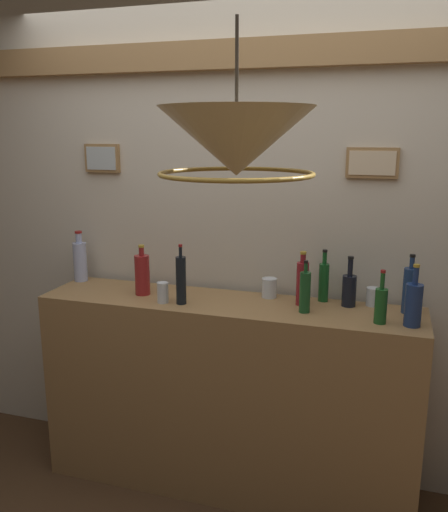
# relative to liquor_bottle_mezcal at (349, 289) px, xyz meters

# --- Properties ---
(panelled_rear_partition) EXTENTS (3.64, 0.15, 2.58)m
(panelled_rear_partition) POSITION_rel_liquor_bottle_mezcal_xyz_m (-0.59, 0.16, 0.23)
(panelled_rear_partition) COLOR beige
(panelled_rear_partition) RESTS_ON ground
(bar_shelf_unit) EXTENTS (1.93, 0.42, 1.03)m
(bar_shelf_unit) POSITION_rel_liquor_bottle_mezcal_xyz_m (-0.59, -0.12, -0.60)
(bar_shelf_unit) COLOR #9E7547
(bar_shelf_unit) RESTS_ON ground
(liquor_bottle_mezcal) EXTENTS (0.07, 0.07, 0.25)m
(liquor_bottle_mezcal) POSITION_rel_liquor_bottle_mezcal_xyz_m (0.00, 0.00, 0.00)
(liquor_bottle_mezcal) COLOR black
(liquor_bottle_mezcal) RESTS_ON bar_shelf_unit
(liquor_bottle_rum) EXTENTS (0.05, 0.05, 0.25)m
(liquor_bottle_rum) POSITION_rel_liquor_bottle_mezcal_xyz_m (-0.19, -0.16, 0.02)
(liquor_bottle_rum) COLOR #1B5026
(liquor_bottle_rum) RESTS_ON bar_shelf_unit
(liquor_bottle_bourbon) EXTENTS (0.05, 0.05, 0.30)m
(liquor_bottle_bourbon) POSITION_rel_liquor_bottle_mezcal_xyz_m (-0.80, -0.21, 0.04)
(liquor_bottle_bourbon) COLOR black
(liquor_bottle_bourbon) RESTS_ON bar_shelf_unit
(liquor_bottle_amaro) EXTENTS (0.07, 0.07, 0.28)m
(liquor_bottle_amaro) POSITION_rel_liquor_bottle_mezcal_xyz_m (0.29, -0.20, 0.02)
(liquor_bottle_amaro) COLOR navy
(liquor_bottle_amaro) RESTS_ON bar_shelf_unit
(liquor_bottle_vermouth) EXTENTS (0.08, 0.08, 0.27)m
(liquor_bottle_vermouth) POSITION_rel_liquor_bottle_mezcal_xyz_m (-1.05, -0.13, 0.02)
(liquor_bottle_vermouth) COLOR maroon
(liquor_bottle_vermouth) RESTS_ON bar_shelf_unit
(liquor_bottle_gin) EXTENTS (0.07, 0.07, 0.28)m
(liquor_bottle_gin) POSITION_rel_liquor_bottle_mezcal_xyz_m (0.28, -0.02, 0.03)
(liquor_bottle_gin) COLOR navy
(liquor_bottle_gin) RESTS_ON bar_shelf_unit
(liquor_bottle_rye) EXTENTS (0.05, 0.05, 0.27)m
(liquor_bottle_rye) POSITION_rel_liquor_bottle_mezcal_xyz_m (-0.13, 0.04, 0.02)
(liquor_bottle_rye) COLOR #175523
(liquor_bottle_rye) RESTS_ON bar_shelf_unit
(liquor_bottle_tequila) EXTENTS (0.06, 0.06, 0.27)m
(liquor_bottle_tequila) POSITION_rel_liquor_bottle_mezcal_xyz_m (-0.22, -0.05, 0.03)
(liquor_bottle_tequila) COLOR maroon
(liquor_bottle_tequila) RESTS_ON bar_shelf_unit
(liquor_bottle_brandy) EXTENTS (0.05, 0.05, 0.25)m
(liquor_bottle_brandy) POSITION_rel_liquor_bottle_mezcal_xyz_m (0.15, -0.20, 0.00)
(liquor_bottle_brandy) COLOR #1B5522
(liquor_bottle_brandy) RESTS_ON bar_shelf_unit
(liquor_bottle_vodka) EXTENTS (0.08, 0.08, 0.29)m
(liquor_bottle_vodka) POSITION_rel_liquor_bottle_mezcal_xyz_m (-1.50, 0.01, 0.03)
(liquor_bottle_vodka) COLOR #ADBAE4
(liquor_bottle_vodka) RESTS_ON bar_shelf_unit
(glass_tumbler_rocks) EXTENTS (0.06, 0.06, 0.10)m
(glass_tumbler_rocks) POSITION_rel_liquor_bottle_mezcal_xyz_m (-0.89, -0.22, -0.03)
(glass_tumbler_rocks) COLOR silver
(glass_tumbler_rocks) RESTS_ON bar_shelf_unit
(glass_tumbler_highball) EXTENTS (0.06, 0.06, 0.09)m
(glass_tumbler_highball) POSITION_rel_liquor_bottle_mezcal_xyz_m (0.11, 0.04, -0.04)
(glass_tumbler_highball) COLOR silver
(glass_tumbler_highball) RESTS_ON bar_shelf_unit
(glass_tumbler_shot) EXTENTS (0.08, 0.08, 0.10)m
(glass_tumbler_shot) POSITION_rel_liquor_bottle_mezcal_xyz_m (-0.40, 0.02, -0.04)
(glass_tumbler_shot) COLOR silver
(glass_tumbler_shot) RESTS_ON bar_shelf_unit
(pendant_lamp) EXTENTS (0.53, 0.53, 0.51)m
(pendant_lamp) POSITION_rel_liquor_bottle_mezcal_xyz_m (-0.34, -0.82, 0.71)
(pendant_lamp) COLOR beige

